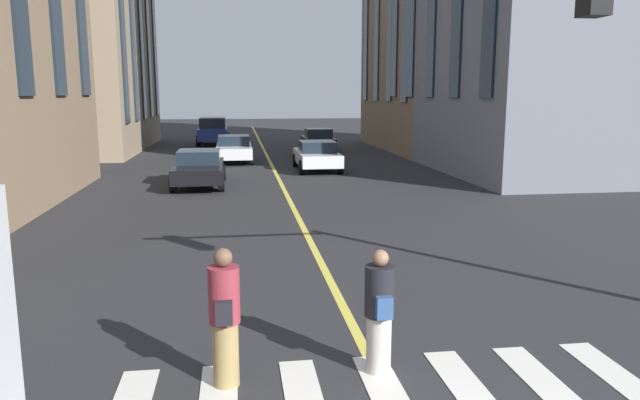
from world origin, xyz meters
name	(u,v)px	position (x,y,z in m)	size (l,w,h in m)	color
lane_centre_line	(280,182)	(20.00, 0.00, 0.00)	(80.00, 0.16, 0.01)	#D8C64C
car_black_far	(318,140)	(32.59, -3.29, 0.70)	(3.90, 1.89, 1.40)	black
car_white_mid	(234,148)	(27.40, 1.85, 0.70)	(4.40, 1.95, 1.37)	silver
car_black_oncoming	(199,168)	(19.40, 3.17, 0.70)	(4.40, 1.95, 1.37)	black
car_blue_parked_b	(213,131)	(38.16, 3.31, 0.97)	(4.70, 2.14, 1.88)	navy
car_white_trailing	(317,155)	(23.44, -1.97, 0.70)	(4.40, 1.95, 1.37)	silver
pedestrian_near	(225,318)	(3.10, 1.91, 0.88)	(0.50, 0.38, 1.74)	#997F4C
pedestrian_companion	(379,312)	(3.18, -0.03, 0.81)	(0.50, 0.38, 1.63)	beige
building_left_far	(59,36)	(35.64, 12.32, 6.96)	(15.71, 9.76, 13.92)	gray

